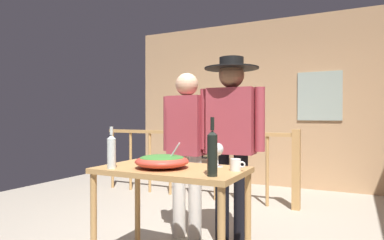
{
  "coord_description": "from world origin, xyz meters",
  "views": [
    {
      "loc": [
        1.34,
        -2.93,
        1.19
      ],
      "look_at": [
        0.08,
        -0.38,
        1.16
      ],
      "focal_mm": 31.06,
      "sensor_mm": 36.0,
      "label": 1
    }
  ],
  "objects_px": {
    "serving_table": "(171,181)",
    "framed_picture": "(320,96)",
    "salad_bowl": "(162,161)",
    "wine_bottle_dark": "(212,152)",
    "wine_bottle_clear": "(111,151)",
    "mug_white": "(236,165)",
    "person_standing_left": "(187,141)",
    "flat_screen_tv": "(202,146)",
    "tv_console": "(202,170)",
    "person_standing_right": "(231,131)",
    "stair_railing": "(218,157)",
    "wine_glass": "(218,150)"
  },
  "relations": [
    {
      "from": "framed_picture",
      "to": "mug_white",
      "type": "bearing_deg",
      "value": -94.0
    },
    {
      "from": "mug_white",
      "to": "wine_bottle_clear",
      "type": "bearing_deg",
      "value": -160.28
    },
    {
      "from": "framed_picture",
      "to": "flat_screen_tv",
      "type": "distance_m",
      "value": 2.16
    },
    {
      "from": "serving_table",
      "to": "mug_white",
      "type": "bearing_deg",
      "value": 8.54
    },
    {
      "from": "serving_table",
      "to": "wine_glass",
      "type": "distance_m",
      "value": 0.43
    },
    {
      "from": "person_standing_right",
      "to": "wine_glass",
      "type": "bearing_deg",
      "value": 96.0
    },
    {
      "from": "stair_railing",
      "to": "wine_bottle_clear",
      "type": "xyz_separation_m",
      "value": [
        0.12,
        -2.44,
        0.31
      ]
    },
    {
      "from": "wine_bottle_dark",
      "to": "person_standing_left",
      "type": "bearing_deg",
      "value": 125.72
    },
    {
      "from": "salad_bowl",
      "to": "wine_glass",
      "type": "xyz_separation_m",
      "value": [
        0.36,
        0.24,
        0.07
      ]
    },
    {
      "from": "tv_console",
      "to": "flat_screen_tv",
      "type": "distance_m",
      "value": 0.44
    },
    {
      "from": "framed_picture",
      "to": "person_standing_left",
      "type": "distance_m",
      "value": 3.04
    },
    {
      "from": "stair_railing",
      "to": "salad_bowl",
      "type": "distance_m",
      "value": 2.31
    },
    {
      "from": "tv_console",
      "to": "person_standing_right",
      "type": "distance_m",
      "value": 3.04
    },
    {
      "from": "serving_table",
      "to": "framed_picture",
      "type": "bearing_deg",
      "value": 78.29
    },
    {
      "from": "tv_console",
      "to": "wine_bottle_clear",
      "type": "xyz_separation_m",
      "value": [
        0.84,
        -3.48,
        0.71
      ]
    },
    {
      "from": "flat_screen_tv",
      "to": "person_standing_left",
      "type": "height_order",
      "value": "person_standing_left"
    },
    {
      "from": "person_standing_left",
      "to": "framed_picture",
      "type": "bearing_deg",
      "value": -106.87
    },
    {
      "from": "flat_screen_tv",
      "to": "person_standing_left",
      "type": "xyz_separation_m",
      "value": [
        0.99,
        -2.5,
        0.28
      ]
    },
    {
      "from": "mug_white",
      "to": "person_standing_left",
      "type": "height_order",
      "value": "person_standing_left"
    },
    {
      "from": "wine_glass",
      "to": "mug_white",
      "type": "bearing_deg",
      "value": -31.91
    },
    {
      "from": "flat_screen_tv",
      "to": "salad_bowl",
      "type": "height_order",
      "value": "salad_bowl"
    },
    {
      "from": "stair_railing",
      "to": "mug_white",
      "type": "height_order",
      "value": "stair_railing"
    },
    {
      "from": "stair_railing",
      "to": "flat_screen_tv",
      "type": "distance_m",
      "value": 1.24
    },
    {
      "from": "person_standing_left",
      "to": "person_standing_right",
      "type": "xyz_separation_m",
      "value": [
        0.46,
        0.0,
        0.11
      ]
    },
    {
      "from": "stair_railing",
      "to": "wine_bottle_dark",
      "type": "xyz_separation_m",
      "value": [
        0.92,
        -2.4,
        0.34
      ]
    },
    {
      "from": "flat_screen_tv",
      "to": "wine_glass",
      "type": "relative_size",
      "value": 2.47
    },
    {
      "from": "salad_bowl",
      "to": "mug_white",
      "type": "height_order",
      "value": "salad_bowl"
    },
    {
      "from": "wine_bottle_clear",
      "to": "mug_white",
      "type": "distance_m",
      "value": 0.93
    },
    {
      "from": "tv_console",
      "to": "wine_glass",
      "type": "relative_size",
      "value": 4.86
    },
    {
      "from": "wine_glass",
      "to": "salad_bowl",
      "type": "bearing_deg",
      "value": -145.85
    },
    {
      "from": "flat_screen_tv",
      "to": "mug_white",
      "type": "bearing_deg",
      "value": -61.39
    },
    {
      "from": "salad_bowl",
      "to": "serving_table",
      "type": "bearing_deg",
      "value": 45.01
    },
    {
      "from": "stair_railing",
      "to": "wine_bottle_clear",
      "type": "bearing_deg",
      "value": -87.18
    },
    {
      "from": "salad_bowl",
      "to": "wine_bottle_dark",
      "type": "xyz_separation_m",
      "value": [
        0.48,
        -0.15,
        0.1
      ]
    },
    {
      "from": "wine_bottle_dark",
      "to": "mug_white",
      "type": "distance_m",
      "value": 0.3
    },
    {
      "from": "salad_bowl",
      "to": "wine_bottle_dark",
      "type": "distance_m",
      "value": 0.51
    },
    {
      "from": "stair_railing",
      "to": "person_standing_right",
      "type": "xyz_separation_m",
      "value": [
        0.73,
        -1.49,
        0.44
      ]
    },
    {
      "from": "stair_railing",
      "to": "person_standing_left",
      "type": "relative_size",
      "value": 1.89
    },
    {
      "from": "serving_table",
      "to": "wine_bottle_clear",
      "type": "bearing_deg",
      "value": -147.93
    },
    {
      "from": "wine_glass",
      "to": "flat_screen_tv",
      "type": "bearing_deg",
      "value": 116.79
    },
    {
      "from": "tv_console",
      "to": "serving_table",
      "type": "distance_m",
      "value": 3.5
    },
    {
      "from": "tv_console",
      "to": "salad_bowl",
      "type": "xyz_separation_m",
      "value": [
        1.17,
        -3.29,
        0.63
      ]
    },
    {
      "from": "flat_screen_tv",
      "to": "person_standing_left",
      "type": "relative_size",
      "value": 0.28
    },
    {
      "from": "wine_bottle_clear",
      "to": "wine_bottle_dark",
      "type": "relative_size",
      "value": 0.81
    },
    {
      "from": "tv_console",
      "to": "wine_glass",
      "type": "distance_m",
      "value": 3.49
    },
    {
      "from": "framed_picture",
      "to": "salad_bowl",
      "type": "relative_size",
      "value": 1.94
    },
    {
      "from": "stair_railing",
      "to": "tv_console",
      "type": "distance_m",
      "value": 1.33
    },
    {
      "from": "serving_table",
      "to": "wine_bottle_dark",
      "type": "height_order",
      "value": "wine_bottle_dark"
    },
    {
      "from": "stair_railing",
      "to": "salad_bowl",
      "type": "relative_size",
      "value": 7.53
    },
    {
      "from": "framed_picture",
      "to": "tv_console",
      "type": "distance_m",
      "value": 2.37
    }
  ]
}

